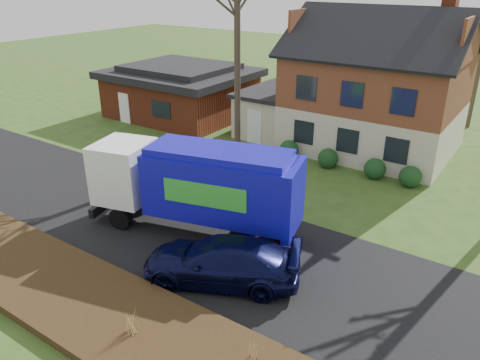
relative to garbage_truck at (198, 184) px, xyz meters
The scene contains 10 objects.
ground 2.18m from the garbage_truck, 61.80° to the right, with size 120.00×120.00×0.00m, color #2F4D19.
road 2.17m from the garbage_truck, 61.80° to the right, with size 80.00×7.00×0.02m, color black.
mulch_verge 6.07m from the garbage_truck, 87.66° to the right, with size 80.00×3.50×0.30m, color black.
main_house 13.72m from the garbage_truck, 82.71° to the left, with size 12.95×8.95×9.26m.
ranch_house 17.22m from the garbage_truck, 133.12° to the left, with size 9.80×8.20×3.70m.
garbage_truck is the anchor object (origin of this frame).
silver_sedan 5.07m from the garbage_truck, 141.26° to the left, with size 1.48×4.25×1.40m, color #B1B3BA.
navy_wagon 3.78m from the garbage_truck, 39.33° to the right, with size 2.18×5.37×1.56m, color black.
grass_clump_mid 6.63m from the garbage_truck, 68.86° to the right, with size 0.30×0.25×0.84m.
grass_clump_east 7.73m from the garbage_truck, 40.41° to the right, with size 0.33×0.27×0.82m.
Camera 1 is at (10.53, -12.44, 9.75)m, focal length 35.00 mm.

